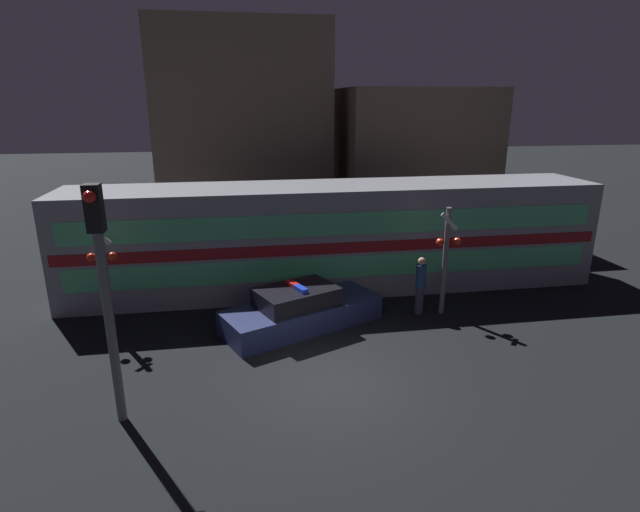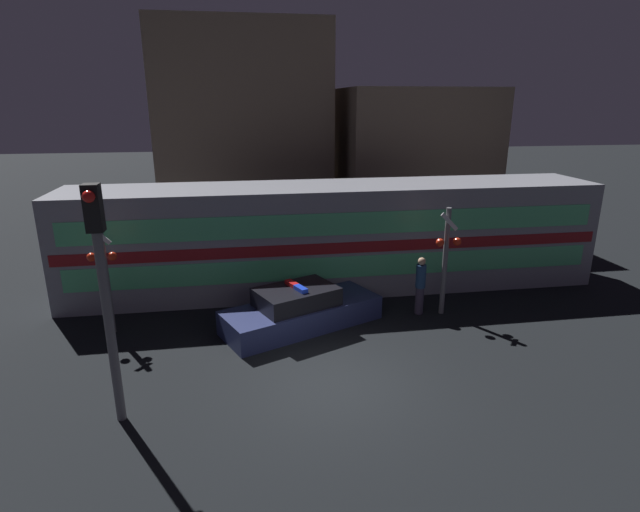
# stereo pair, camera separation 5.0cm
# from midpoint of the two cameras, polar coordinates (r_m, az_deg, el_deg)

# --- Properties ---
(ground_plane) EXTENTS (120.00, 120.00, 0.00)m
(ground_plane) POSITION_cam_midpoint_polar(r_m,az_deg,el_deg) (12.22, 1.68, -14.47)
(ground_plane) COLOR black
(train) EXTENTS (18.40, 2.95, 3.68)m
(train) POSITION_cam_midpoint_polar(r_m,az_deg,el_deg) (17.71, 1.79, 2.24)
(train) COLOR gray
(train) RESTS_ON ground_plane
(police_car) EXTENTS (5.01, 3.45, 1.37)m
(police_car) POSITION_cam_midpoint_polar(r_m,az_deg,el_deg) (14.84, -2.12, -6.25)
(police_car) COLOR navy
(police_car) RESTS_ON ground_plane
(pedestrian) EXTENTS (0.31, 0.31, 1.85)m
(pedestrian) POSITION_cam_midpoint_polar(r_m,az_deg,el_deg) (15.87, 11.48, -3.28)
(pedestrian) COLOR #3F384C
(pedestrian) RESTS_ON ground_plane
(crossing_signal_near) EXTENTS (0.79, 0.36, 3.40)m
(crossing_signal_near) POSITION_cam_midpoint_polar(r_m,az_deg,el_deg) (15.72, 14.29, -0.01)
(crossing_signal_near) COLOR slate
(crossing_signal_near) RESTS_ON ground_plane
(crossing_signal_far) EXTENTS (0.79, 0.36, 3.35)m
(crossing_signal_far) POSITION_cam_midpoint_polar(r_m,az_deg,el_deg) (15.17, -23.26, -1.64)
(crossing_signal_far) COLOR slate
(crossing_signal_far) RESTS_ON ground_plane
(traffic_light_corner) EXTENTS (0.30, 0.46, 4.99)m
(traffic_light_corner) POSITION_cam_midpoint_polar(r_m,az_deg,el_deg) (10.53, -23.36, -3.09)
(traffic_light_corner) COLOR slate
(traffic_light_corner) RESTS_ON ground_plane
(building_left) EXTENTS (8.01, 5.28, 9.93)m
(building_left) POSITION_cam_midpoint_polar(r_m,az_deg,el_deg) (25.45, -8.58, 13.79)
(building_left) COLOR brown
(building_left) RESTS_ON ground_plane
(building_center) EXTENTS (7.20, 5.84, 7.04)m
(building_center) POSITION_cam_midpoint_polar(r_m,az_deg,el_deg) (26.24, 10.45, 10.62)
(building_center) COLOR brown
(building_center) RESTS_ON ground_plane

